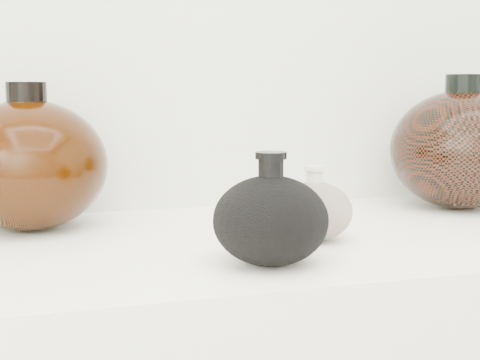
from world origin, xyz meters
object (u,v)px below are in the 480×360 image
object	(u,v)px
cream_gourd_vase	(314,210)
left_round_pot	(29,165)
right_round_pot	(461,149)
black_gourd_vase	(271,220)

from	to	relation	value
cream_gourd_vase	left_round_pot	distance (m)	0.41
left_round_pot	right_round_pot	bearing A→B (deg)	-2.55
black_gourd_vase	cream_gourd_vase	xyz separation A→B (m)	(0.10, 0.10, -0.01)
right_round_pot	cream_gourd_vase	bearing A→B (deg)	-155.35
left_round_pot	right_round_pot	size ratio (longest dim) A/B	0.79
black_gourd_vase	left_round_pot	distance (m)	0.39
black_gourd_vase	left_round_pot	bearing A→B (deg)	132.31
cream_gourd_vase	black_gourd_vase	bearing A→B (deg)	-134.05
cream_gourd_vase	left_round_pot	bearing A→B (deg)	152.90
right_round_pot	black_gourd_vase	bearing A→B (deg)	-149.45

